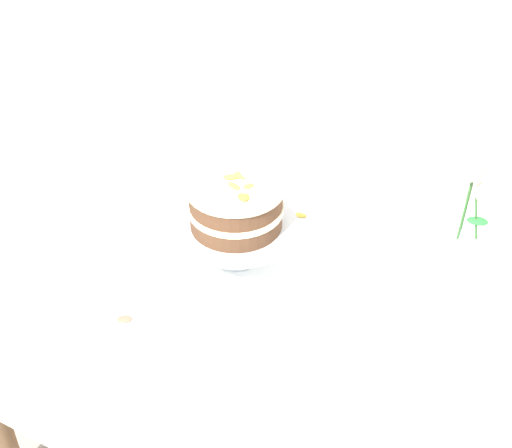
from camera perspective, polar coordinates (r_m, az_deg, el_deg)
The scene contains 8 objects.
dining_table at distance 1.75m, azimuth 0.61°, elevation -6.26°, with size 1.40×1.00×0.74m.
linen_napkin at distance 1.74m, azimuth -1.48°, elevation -2.61°, with size 0.32×0.32×0.00m, color white.
cake_stand at distance 1.68m, azimuth -1.52°, elevation -0.48°, with size 0.29×0.29×0.10m.
layer_cake at distance 1.64m, azimuth -1.56°, elevation 1.62°, with size 0.22×0.22×0.12m.
flower_vase at distance 1.65m, azimuth 15.95°, elevation -0.66°, with size 0.11×0.11×0.33m.
loose_petal_0 at distance 1.63m, azimuth 8.01°, elevation -6.27°, with size 0.04×0.03×0.00m, color pink.
loose_petal_1 at distance 1.87m, azimuth 3.51°, elevation 0.70°, with size 0.03×0.02×0.00m, color yellow.
loose_petal_2 at distance 1.60m, azimuth -10.28°, elevation -7.35°, with size 0.03×0.02×0.00m, color #E56B51.
Camera 1 is at (0.59, -1.15, 1.85)m, focal length 51.00 mm.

